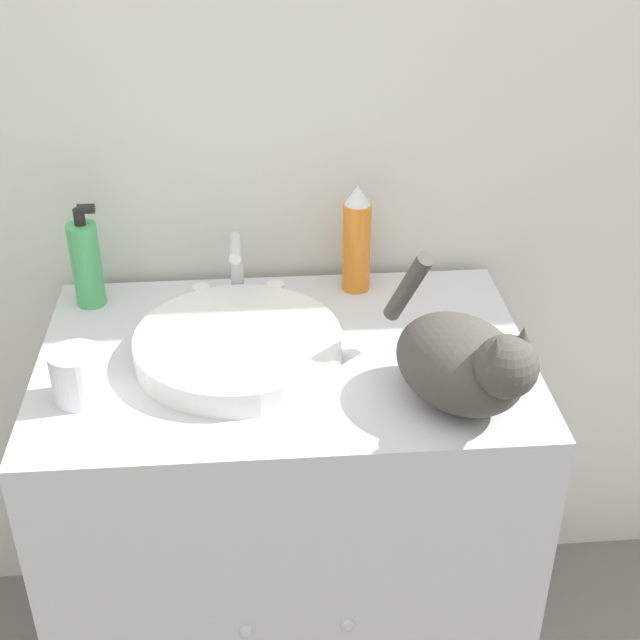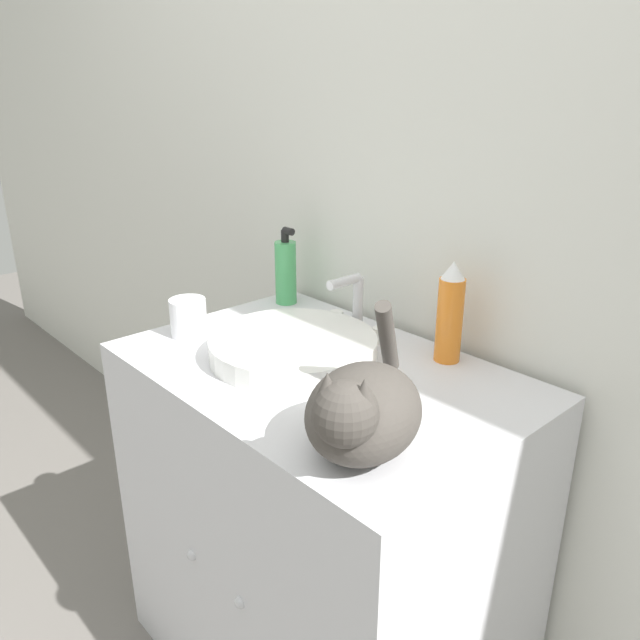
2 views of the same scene
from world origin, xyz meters
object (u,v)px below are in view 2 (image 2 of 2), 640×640
object	(u,v)px
spray_bottle	(450,313)
cup	(188,317)
soap_bottle	(286,271)
cat	(362,410)

from	to	relation	value
spray_bottle	cup	size ratio (longest dim) A/B	2.45
soap_bottle	spray_bottle	world-z (taller)	spray_bottle
cat	cup	world-z (taller)	cat
soap_bottle	spray_bottle	size ratio (longest dim) A/B	0.95
cup	soap_bottle	bearing A→B (deg)	94.53
spray_bottle	cup	xyz separation A→B (m)	(-0.47, -0.32, -0.06)
cat	spray_bottle	size ratio (longest dim) A/B	1.53
cat	cup	size ratio (longest dim) A/B	3.76
soap_bottle	cup	size ratio (longest dim) A/B	2.33
cat	soap_bottle	world-z (taller)	cat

